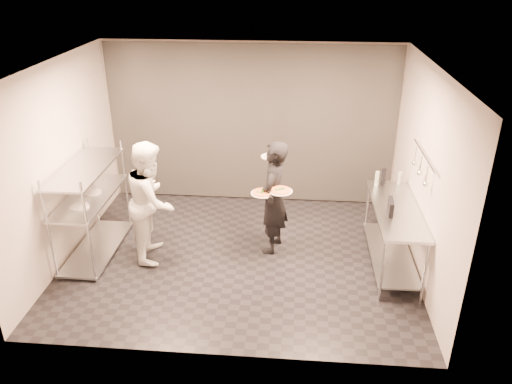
# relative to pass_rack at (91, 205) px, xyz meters

# --- Properties ---
(room_shell) EXTENTS (5.00, 4.00, 2.80)m
(room_shell) POSITION_rel_pass_rack_xyz_m (2.15, 1.18, 0.63)
(room_shell) COLOR black
(room_shell) RESTS_ON ground
(pass_rack) EXTENTS (0.60, 1.60, 1.50)m
(pass_rack) POSITION_rel_pass_rack_xyz_m (0.00, 0.00, 0.00)
(pass_rack) COLOR #B3B6BA
(pass_rack) RESTS_ON ground
(prep_counter) EXTENTS (0.60, 1.80, 0.92)m
(prep_counter) POSITION_rel_pass_rack_xyz_m (4.33, 0.00, -0.14)
(prep_counter) COLOR #B3B6BA
(prep_counter) RESTS_ON ground
(utensil_rail) EXTENTS (0.07, 1.20, 0.31)m
(utensil_rail) POSITION_rel_pass_rack_xyz_m (4.58, 0.00, 0.78)
(utensil_rail) COLOR #B3B6BA
(utensil_rail) RESTS_ON room_shell
(waiter) EXTENTS (0.54, 0.70, 1.72)m
(waiter) POSITION_rel_pass_rack_xyz_m (2.63, 0.29, 0.09)
(waiter) COLOR black
(waiter) RESTS_ON ground
(chef) EXTENTS (0.75, 0.92, 1.76)m
(chef) POSITION_rel_pass_rack_xyz_m (0.91, 0.00, 0.11)
(chef) COLOR white
(chef) RESTS_ON ground
(pizza_plate_near) EXTENTS (0.33, 0.33, 0.05)m
(pizza_plate_near) POSITION_rel_pass_rack_xyz_m (2.49, 0.07, 0.27)
(pizza_plate_near) COLOR silver
(pizza_plate_near) RESTS_ON waiter
(pizza_plate_far) EXTENTS (0.33, 0.33, 0.05)m
(pizza_plate_far) POSITION_rel_pass_rack_xyz_m (2.74, 0.08, 0.31)
(pizza_plate_far) COLOR silver
(pizza_plate_far) RESTS_ON waiter
(salad_plate) EXTENTS (0.30, 0.30, 0.07)m
(salad_plate) POSITION_rel_pass_rack_xyz_m (2.58, 0.59, 0.63)
(salad_plate) COLOR silver
(salad_plate) RESTS_ON waiter
(pos_monitor) EXTENTS (0.07, 0.28, 0.20)m
(pos_monitor) POSITION_rel_pass_rack_xyz_m (4.21, -0.18, 0.25)
(pos_monitor) COLOR black
(pos_monitor) RESTS_ON prep_counter
(bottle_green) EXTENTS (0.06, 0.06, 0.22)m
(bottle_green) POSITION_rel_pass_rack_xyz_m (4.15, 0.71, 0.26)
(bottle_green) COLOR gray
(bottle_green) RESTS_ON prep_counter
(bottle_clear) EXTENTS (0.06, 0.06, 0.19)m
(bottle_clear) POSITION_rel_pass_rack_xyz_m (4.50, 0.80, 0.25)
(bottle_clear) COLOR gray
(bottle_clear) RESTS_ON prep_counter
(bottle_dark) EXTENTS (0.07, 0.07, 0.24)m
(bottle_dark) POSITION_rel_pass_rack_xyz_m (4.26, 0.80, 0.27)
(bottle_dark) COLOR black
(bottle_dark) RESTS_ON prep_counter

